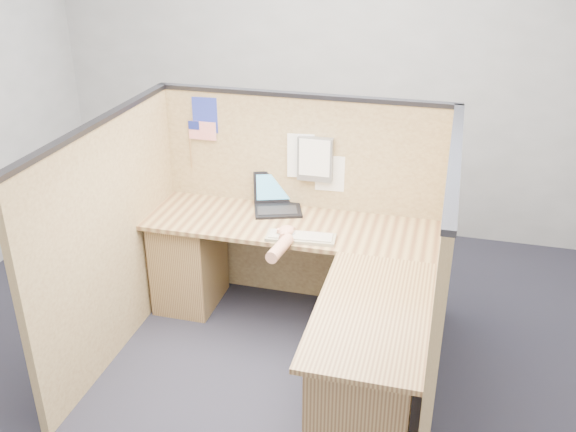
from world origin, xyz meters
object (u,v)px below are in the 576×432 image
(laptop, at_px, (280,200))
(keyboard, at_px, (301,237))
(mouse, at_px, (287,234))
(l_desk, at_px, (303,301))

(laptop, bearing_deg, keyboard, -78.88)
(keyboard, distance_m, mouse, 0.09)
(l_desk, distance_m, keyboard, 0.40)
(l_desk, relative_size, keyboard, 4.34)
(l_desk, bearing_deg, mouse, 129.40)
(laptop, relative_size, keyboard, 0.90)
(keyboard, xyz_separation_m, mouse, (-0.09, 0.00, 0.01))
(laptop, xyz_separation_m, mouse, (0.16, -0.42, -0.03))
(laptop, distance_m, keyboard, 0.49)
(keyboard, relative_size, mouse, 3.88)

